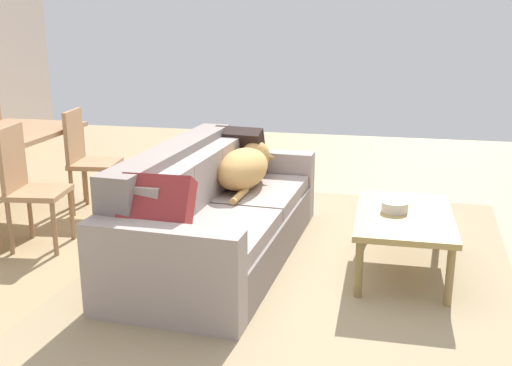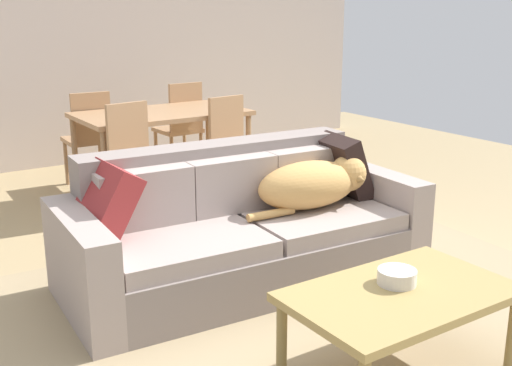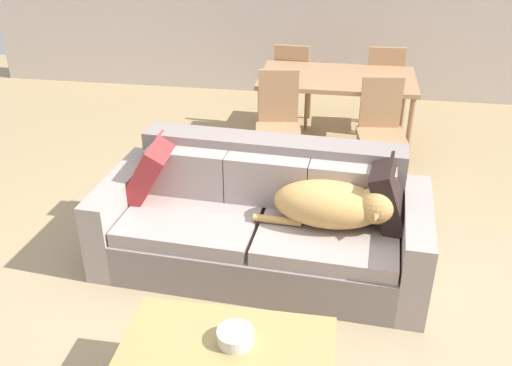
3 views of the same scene
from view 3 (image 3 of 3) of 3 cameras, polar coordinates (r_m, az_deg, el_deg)
ground_plane at (r=3.88m, az=-0.82°, el=-10.49°), size 10.00×10.00×0.00m
area_rug at (r=3.62m, az=-0.97°, el=-13.76°), size 3.79×3.06×0.01m
couch at (r=3.96m, az=0.75°, el=-3.98°), size 2.27×1.09×0.82m
dog_on_left_cushion at (r=3.69m, az=7.97°, el=-2.17°), size 0.91×0.42×0.31m
throw_pillow_by_left_arm at (r=4.09m, az=-10.53°, el=1.37°), size 0.34×0.43×0.44m
throw_pillow_by_right_arm at (r=3.80m, az=13.29°, el=-1.15°), size 0.33×0.45×0.44m
coffee_table at (r=2.88m, az=-3.04°, el=-17.14°), size 1.04×0.64×0.43m
bowl_on_coffee_table at (r=2.86m, az=-2.10°, el=-15.16°), size 0.18×0.18×0.07m
dining_table at (r=5.57m, az=8.14°, el=9.91°), size 1.47×0.85×0.76m
dining_chair_near_left at (r=5.14m, az=2.24°, el=6.39°), size 0.45×0.45×0.94m
dining_chair_near_right at (r=5.12m, az=12.43°, el=5.59°), size 0.45×0.45×0.92m
dining_chair_far_left at (r=6.19m, az=3.68°, el=10.23°), size 0.42×0.42×0.92m
dining_chair_far_right at (r=6.15m, az=12.63°, el=9.60°), size 0.42×0.42×0.95m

